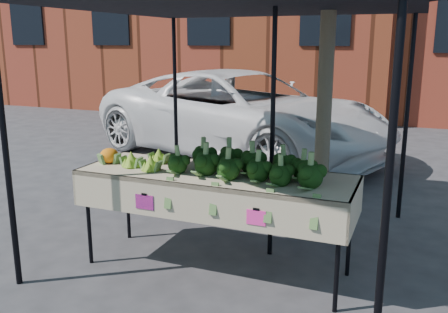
# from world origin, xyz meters

# --- Properties ---
(ground) EXTENTS (90.00, 90.00, 0.00)m
(ground) POSITION_xyz_m (0.00, 0.00, 0.00)
(ground) COLOR #2E2E31
(table) EXTENTS (2.40, 0.81, 0.90)m
(table) POSITION_xyz_m (0.16, -0.15, 0.45)
(table) COLOR #BCB08E
(table) RESTS_ON ground
(canopy) EXTENTS (3.16, 3.16, 2.74)m
(canopy) POSITION_xyz_m (0.16, 0.42, 1.37)
(canopy) COLOR black
(canopy) RESTS_ON ground
(broccoli_heap) EXTENTS (1.36, 0.56, 0.25)m
(broccoli_heap) POSITION_xyz_m (0.43, -0.12, 1.02)
(broccoli_heap) COLOR black
(broccoli_heap) RESTS_ON table
(romanesco_cluster) EXTENTS (0.42, 0.46, 0.19)m
(romanesco_cluster) POSITION_xyz_m (-0.51, -0.16, 1.00)
(romanesco_cluster) COLOR #94B637
(romanesco_cluster) RESTS_ON table
(cauliflower_pair) EXTENTS (0.19, 0.19, 0.17)m
(cauliflower_pair) POSITION_xyz_m (-0.89, -0.20, 0.99)
(cauliflower_pair) COLOR orange
(cauliflower_pair) RESTS_ON table
(street_tree) EXTENTS (2.26, 2.26, 4.45)m
(street_tree) POSITION_xyz_m (0.84, 1.08, 2.22)
(street_tree) COLOR #1E4C14
(street_tree) RESTS_ON ground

